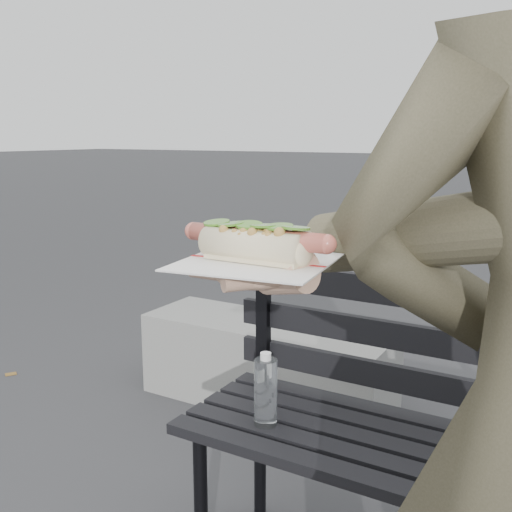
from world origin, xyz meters
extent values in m
cylinder|color=black|center=(-0.59, 0.56, 0.23)|extent=(0.04, 0.04, 0.45)
cylinder|color=black|center=(-0.59, 0.90, 0.23)|extent=(0.04, 0.04, 0.45)
cube|color=black|center=(0.08, 0.55, 0.47)|extent=(1.50, 0.07, 0.03)
cube|color=black|center=(0.08, 0.64, 0.47)|extent=(1.50, 0.07, 0.03)
cube|color=black|center=(0.08, 0.73, 0.47)|extent=(1.50, 0.07, 0.03)
cube|color=black|center=(0.08, 0.82, 0.47)|extent=(1.50, 0.07, 0.03)
cube|color=black|center=(0.08, 0.91, 0.47)|extent=(1.50, 0.07, 0.03)
cube|color=black|center=(-0.59, 0.92, 0.67)|extent=(0.04, 0.03, 0.42)
cube|color=black|center=(0.08, 0.94, 0.57)|extent=(1.50, 0.02, 0.08)
cube|color=black|center=(0.08, 0.94, 0.70)|extent=(1.50, 0.02, 0.08)
cube|color=black|center=(0.08, 0.94, 0.83)|extent=(1.50, 0.02, 0.08)
cylinder|color=white|center=(-0.43, 0.66, 0.57)|extent=(0.06, 0.06, 0.19)
cylinder|color=white|center=(-0.43, 0.66, 0.68)|extent=(0.03, 0.03, 0.02)
cube|color=slate|center=(-0.99, 1.67, 0.20)|extent=(1.20, 0.40, 0.40)
cylinder|color=#423F2C|center=(0.20, 0.08, 1.16)|extent=(0.51, 0.23, 0.19)
cylinder|color=#D8A384|center=(-0.02, -0.01, 1.09)|extent=(0.09, 0.08, 0.07)
ellipsoid|color=#D8A384|center=(-0.06, -0.02, 1.09)|extent=(0.10, 0.12, 0.03)
cylinder|color=#D8A384|center=(-0.11, -0.05, 1.09)|extent=(0.05, 0.02, 0.02)
cylinder|color=#D8A384|center=(-0.11, -0.03, 1.09)|extent=(0.05, 0.02, 0.02)
cylinder|color=#D8A384|center=(-0.11, -0.01, 1.09)|extent=(0.05, 0.02, 0.02)
cylinder|color=#D8A384|center=(-0.11, 0.01, 1.09)|extent=(0.05, 0.02, 0.02)
cylinder|color=#D8A384|center=(-0.05, -0.08, 1.09)|extent=(0.04, 0.05, 0.02)
cube|color=white|center=(-0.06, -0.02, 1.11)|extent=(0.21, 0.21, 0.00)
cube|color=#B21E1E|center=(-0.06, -0.02, 1.11)|extent=(0.19, 0.03, 0.00)
cylinder|color=#C65C4C|center=(-0.06, -0.02, 1.14)|extent=(0.20, 0.02, 0.02)
sphere|color=#C65C4C|center=(-0.16, -0.02, 1.14)|extent=(0.03, 0.02, 0.02)
sphere|color=#C65C4C|center=(0.04, -0.02, 1.14)|extent=(0.02, 0.02, 0.02)
sphere|color=#9E6B2D|center=(-0.10, -0.01, 1.15)|extent=(0.01, 0.01, 0.01)
sphere|color=#9E6B2D|center=(-0.05, -0.03, 1.15)|extent=(0.01, 0.01, 0.01)
sphere|color=#9E6B2D|center=(-0.01, -0.01, 1.15)|extent=(0.01, 0.01, 0.01)
sphere|color=#9E6B2D|center=(-0.04, -0.02, 1.14)|extent=(0.01, 0.01, 0.01)
sphere|color=#9E6B2D|center=(-0.01, 0.00, 1.15)|extent=(0.01, 0.01, 0.01)
sphere|color=#9E6B2D|center=(-0.01, 0.00, 1.14)|extent=(0.01, 0.01, 0.01)
sphere|color=#9E6B2D|center=(-0.01, 0.00, 1.14)|extent=(0.01, 0.01, 0.01)
sphere|color=#9E6B2D|center=(-0.06, 0.00, 1.14)|extent=(0.01, 0.01, 0.01)
sphere|color=#9E6B2D|center=(-0.04, -0.04, 1.15)|extent=(0.01, 0.01, 0.01)
sphere|color=#9E6B2D|center=(-0.08, -0.03, 1.14)|extent=(0.01, 0.01, 0.01)
sphere|color=#9E6B2D|center=(-0.08, -0.04, 1.15)|extent=(0.01, 0.01, 0.01)
sphere|color=#9E6B2D|center=(-0.10, 0.00, 1.15)|extent=(0.01, 0.01, 0.01)
sphere|color=#9E6B2D|center=(-0.04, -0.03, 1.15)|extent=(0.01, 0.01, 0.01)
sphere|color=#9E6B2D|center=(-0.03, -0.03, 1.15)|extent=(0.01, 0.01, 0.01)
sphere|color=#9E6B2D|center=(-0.08, -0.01, 1.15)|extent=(0.01, 0.01, 0.01)
sphere|color=#9E6B2D|center=(-0.03, -0.04, 1.14)|extent=(0.01, 0.01, 0.01)
sphere|color=#9E6B2D|center=(-0.04, -0.03, 1.15)|extent=(0.01, 0.01, 0.01)
sphere|color=#9E6B2D|center=(-0.10, -0.04, 1.15)|extent=(0.01, 0.01, 0.01)
sphere|color=#9E6B2D|center=(-0.04, -0.02, 1.14)|extent=(0.01, 0.01, 0.01)
sphere|color=#9E6B2D|center=(-0.06, -0.01, 1.14)|extent=(0.01, 0.01, 0.01)
sphere|color=#9E6B2D|center=(-0.03, -0.01, 1.14)|extent=(0.01, 0.01, 0.01)
sphere|color=#9E6B2D|center=(-0.07, -0.04, 1.15)|extent=(0.01, 0.01, 0.01)
sphere|color=#9E6B2D|center=(-0.02, -0.04, 1.15)|extent=(0.01, 0.01, 0.01)
sphere|color=#9E6B2D|center=(-0.11, -0.01, 1.15)|extent=(0.01, 0.01, 0.01)
sphere|color=#9E6B2D|center=(-0.07, -0.04, 1.14)|extent=(0.01, 0.01, 0.01)
sphere|color=#9E6B2D|center=(-0.05, -0.03, 1.15)|extent=(0.01, 0.01, 0.01)
sphere|color=#9E6B2D|center=(-0.05, -0.04, 1.15)|extent=(0.01, 0.01, 0.01)
sphere|color=#9E6B2D|center=(-0.08, -0.01, 1.15)|extent=(0.01, 0.01, 0.01)
sphere|color=#9E6B2D|center=(-0.07, -0.04, 1.15)|extent=(0.01, 0.01, 0.01)
sphere|color=#9E6B2D|center=(-0.11, -0.01, 1.14)|extent=(0.01, 0.01, 0.01)
cylinder|color=#508F27|center=(-0.12, -0.02, 1.15)|extent=(0.04, 0.04, 0.01)
cylinder|color=#508F27|center=(-0.10, -0.02, 1.15)|extent=(0.04, 0.04, 0.01)
cylinder|color=#508F27|center=(-0.07, -0.02, 1.16)|extent=(0.04, 0.04, 0.01)
cylinder|color=#508F27|center=(-0.05, -0.02, 1.16)|extent=(0.04, 0.04, 0.01)
cylinder|color=#508F27|center=(-0.02, -0.02, 1.16)|extent=(0.04, 0.04, 0.01)
cylinder|color=#508F27|center=(0.00, -0.02, 1.16)|extent=(0.04, 0.04, 0.01)
cube|color=brown|center=(-2.35, 1.26, 0.00)|extent=(0.06, 0.07, 0.00)
cube|color=brown|center=(-1.19, 1.22, 0.00)|extent=(0.07, 0.06, 0.00)
cube|color=brown|center=(-1.04, 2.37, 0.00)|extent=(0.05, 0.04, 0.00)
cube|color=brown|center=(-1.77, 1.96, 0.00)|extent=(0.07, 0.05, 0.00)
camera|label=1|loc=(0.33, -0.68, 1.27)|focal=42.00mm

